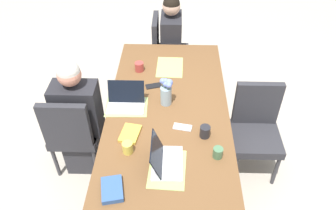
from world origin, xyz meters
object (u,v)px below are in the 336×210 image
object	(u,v)px
chair_far_left_mid	(73,131)
coffee_mug_centre_left	(218,153)
laptop_far_left_mid	(126,102)
laptop_head_left_left_far	(164,160)
coffee_mug_near_left	(128,148)
person_far_left_mid	(80,123)
chair_near_right_near	(256,126)
dining_table	(168,115)
flower_vase	(166,92)
chair_head_right_left_near	(165,48)
phone_silver	(183,127)
person_head_right_left_near	(171,49)
book_blue_cover	(130,134)
phone_black	(154,86)
book_red_cover	(112,189)
coffee_mug_near_right	(205,132)
coffee_mug_centre_right	(139,67)

from	to	relation	value
chair_far_left_mid	coffee_mug_centre_left	distance (m)	1.37
laptop_far_left_mid	laptop_head_left_left_far	xyz separation A→B (m)	(-0.64, -0.35, -0.00)
chair_far_left_mid	coffee_mug_near_left	distance (m)	0.80
person_far_left_mid	chair_near_right_near	distance (m)	1.62
laptop_far_left_mid	coffee_mug_centre_left	bearing A→B (deg)	-126.92
dining_table	flower_vase	bearing A→B (deg)	11.46
chair_far_left_mid	chair_head_right_left_near	bearing A→B (deg)	-28.57
laptop_far_left_mid	phone_silver	distance (m)	0.56
person_head_right_left_near	book_blue_cover	distance (m)	1.72
person_head_right_left_near	phone_black	size ratio (longest dim) A/B	7.97
coffee_mug_centre_left	laptop_far_left_mid	bearing A→B (deg)	53.08
flower_vase	book_red_cover	bearing A→B (deg)	160.20
chair_near_right_near	book_red_cover	size ratio (longest dim) A/B	4.50
dining_table	coffee_mug_near_right	world-z (taller)	coffee_mug_near_right
coffee_mug_near_left	coffee_mug_centre_left	world-z (taller)	coffee_mug_near_left
coffee_mug_centre_left	coffee_mug_centre_right	xyz separation A→B (m)	(1.10, 0.68, 0.00)
laptop_far_left_mid	coffee_mug_near_left	size ratio (longest dim) A/B	3.49
chair_head_right_left_near	coffee_mug_centre_right	bearing A→B (deg)	165.10
laptop_head_left_left_far	phone_silver	xyz separation A→B (m)	(0.38, -0.14, -0.04)
book_red_cover	person_far_left_mid	bearing A→B (deg)	15.59
person_head_right_left_near	coffee_mug_near_right	world-z (taller)	person_head_right_left_near
book_red_cover	book_blue_cover	xyz separation A→B (m)	(0.53, -0.06, -0.01)
flower_vase	coffee_mug_centre_right	world-z (taller)	flower_vase
person_far_left_mid	phone_black	world-z (taller)	person_far_left_mid
flower_vase	phone_silver	size ratio (longest dim) A/B	1.69
chair_head_right_left_near	phone_silver	size ratio (longest dim) A/B	6.00
person_far_left_mid	chair_near_right_near	xyz separation A→B (m)	(0.03, -1.62, -0.03)
coffee_mug_near_right	book_blue_cover	size ratio (longest dim) A/B	0.49
flower_vase	chair_head_right_left_near	bearing A→B (deg)	2.42
phone_black	book_blue_cover	bearing A→B (deg)	60.54
chair_head_right_left_near	flower_vase	xyz separation A→B (m)	(-1.35, -0.06, 0.38)
chair_near_right_near	book_blue_cover	world-z (taller)	chair_near_right_near
person_head_right_left_near	laptop_far_left_mid	distance (m)	1.40
book_red_cover	phone_silver	bearing A→B (deg)	-49.13
dining_table	book_blue_cover	size ratio (longest dim) A/B	10.92
coffee_mug_centre_right	chair_far_left_mid	bearing A→B (deg)	136.97
chair_head_right_left_near	person_far_left_mid	world-z (taller)	person_far_left_mid
chair_far_left_mid	book_red_cover	size ratio (longest dim) A/B	4.50
dining_table	chair_head_right_left_near	distance (m)	1.44
coffee_mug_centre_left	book_red_cover	bearing A→B (deg)	113.88
book_red_cover	book_blue_cover	bearing A→B (deg)	-18.28
person_head_right_left_near	coffee_mug_centre_right	bearing A→B (deg)	159.16
chair_head_right_left_near	person_far_left_mid	distance (m)	1.57
coffee_mug_near_right	book_blue_cover	bearing A→B (deg)	90.16
coffee_mug_near_left	book_red_cover	size ratio (longest dim) A/B	0.46
coffee_mug_centre_left	coffee_mug_centre_right	world-z (taller)	coffee_mug_centre_right
chair_near_right_near	phone_black	size ratio (longest dim) A/B	6.00
coffee_mug_centre_right	laptop_head_left_left_far	bearing A→B (deg)	-166.22
phone_silver	phone_black	bearing A→B (deg)	-52.77
flower_vase	phone_black	world-z (taller)	flower_vase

